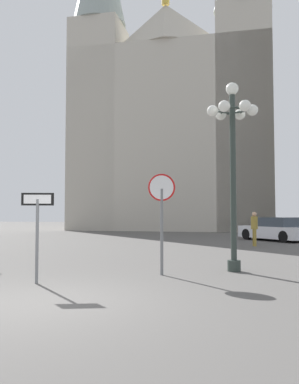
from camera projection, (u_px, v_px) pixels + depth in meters
The scene contains 7 objects.
ground_plane at pixel (42, 303), 7.04m from camera, with size 120.00×120.00×0.00m, color #514F4C.
cathedral at pixel (174, 122), 39.11m from camera, with size 19.61×15.71×32.27m.
stop_sign at pixel (162, 205), 10.26m from camera, with size 0.70×0.18×2.61m.
one_way_arrow_sign at pixel (37, 223), 9.01m from camera, with size 0.73×0.15×2.05m.
street_lamp at pixel (233, 145), 10.98m from camera, with size 1.41×1.26×5.23m.
parked_car_near_white at pixel (276, 230), 22.60m from camera, with size 3.86×4.52×1.33m.
pedestrian_walking at pixel (254, 225), 18.91m from camera, with size 0.32×0.32×1.64m.
Camera 1 is at (2.48, -6.95, 1.60)m, focal length 37.12 mm.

